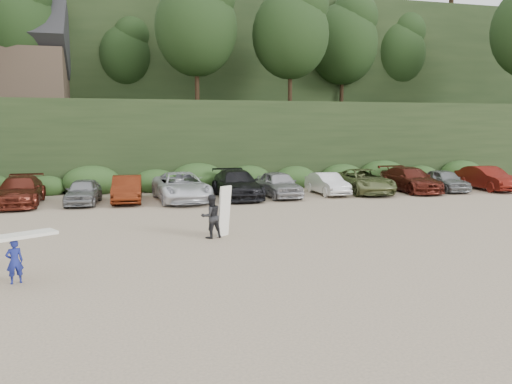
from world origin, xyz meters
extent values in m
plane|color=tan|center=(0.00, 0.00, 0.00)|extent=(120.00, 120.00, 0.00)
cube|color=black|center=(0.00, 22.00, 3.00)|extent=(80.00, 14.00, 6.00)
cube|color=black|center=(0.00, 40.00, 8.00)|extent=(90.00, 30.00, 16.00)
ellipsoid|color=black|center=(0.00, 22.00, 11.00)|extent=(66.00, 12.00, 10.00)
cube|color=#2B491E|center=(-0.55, 14.50, 0.60)|extent=(46.20, 2.00, 1.20)
cube|color=brown|center=(-12.00, 24.00, 8.00)|extent=(8.00, 6.00, 4.00)
imported|color=#591F14|center=(-9.29, 10.39, 0.78)|extent=(2.37, 5.44, 1.56)
imported|color=gray|center=(-6.02, 9.99, 0.69)|extent=(1.97, 4.20, 1.39)
imported|color=#5C200D|center=(-3.68, 10.17, 0.74)|extent=(1.73, 4.56, 1.48)
imported|color=silver|center=(-0.69, 9.81, 0.82)|extent=(3.20, 6.08, 1.63)
imported|color=black|center=(2.65, 10.23, 0.82)|extent=(2.42, 5.69, 1.64)
imported|color=#9E9EA3|center=(5.20, 10.04, 0.78)|extent=(2.10, 4.66, 1.55)
imported|color=silver|center=(8.46, 10.32, 0.68)|extent=(1.61, 4.16, 1.35)
imported|color=#646E3F|center=(11.01, 10.39, 0.76)|extent=(2.83, 5.62, 1.52)
imported|color=#521B12|center=(14.26, 10.29, 0.79)|extent=(2.23, 5.44, 1.57)
imported|color=gray|center=(16.62, 10.00, 0.71)|extent=(1.87, 4.23, 1.42)
imported|color=#5A130D|center=(19.71, 9.80, 0.79)|extent=(1.72, 4.80, 1.57)
imported|color=navy|center=(-6.63, -4.27, 0.61)|extent=(0.52, 0.44, 1.22)
cube|color=white|center=(-6.63, -4.27, 1.30)|extent=(2.25, 1.65, 0.09)
imported|color=black|center=(-0.57, -0.07, 0.84)|extent=(0.95, 0.82, 1.68)
cube|color=white|center=(-0.03, 0.07, 0.99)|extent=(0.62, 0.55, 1.98)
camera|label=1|loc=(-3.53, -18.61, 4.25)|focal=35.00mm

